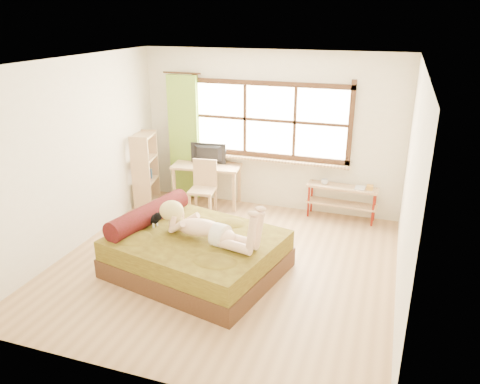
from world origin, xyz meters
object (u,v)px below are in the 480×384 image
(woman, at_px, (205,217))
(desk, at_px, (207,170))
(chair, at_px, (204,184))
(bookshelf, at_px, (145,169))
(bed, at_px, (194,251))
(kitten, at_px, (150,217))
(pipe_shelf, at_px, (343,195))

(woman, bearing_deg, desk, 124.87)
(chair, distance_m, bookshelf, 1.13)
(bed, relative_size, desk, 1.94)
(bed, relative_size, kitten, 7.69)
(woman, height_order, chair, woman)
(bookshelf, bearing_deg, pipe_shelf, -4.33)
(desk, bearing_deg, bed, -78.47)
(chair, bearing_deg, bookshelf, 172.36)
(kitten, bearing_deg, chair, 101.56)
(bed, bearing_deg, woman, -4.19)
(kitten, distance_m, chair, 1.77)
(desk, distance_m, chair, 0.40)
(woman, bearing_deg, bed, 175.81)
(bed, distance_m, woman, 0.59)
(kitten, xyz_separation_m, chair, (0.04, 1.76, -0.13))
(desk, xyz_separation_m, bookshelf, (-1.03, -0.34, 0.02))
(chair, bearing_deg, pipe_shelf, 5.54)
(chair, relative_size, bookshelf, 0.71)
(desk, distance_m, pipe_shelf, 2.39)
(bed, xyz_separation_m, woman, (0.20, -0.06, 0.55))
(bed, height_order, woman, woman)
(woman, height_order, kitten, woman)
(woman, height_order, bookshelf, bookshelf)
(kitten, bearing_deg, pipe_shelf, 56.94)
(kitten, relative_size, chair, 0.34)
(pipe_shelf, bearing_deg, woman, -118.20)
(desk, relative_size, pipe_shelf, 1.06)
(bed, bearing_deg, kitten, -174.65)
(bed, bearing_deg, pipe_shelf, 67.59)
(bed, height_order, desk, bed)
(bed, distance_m, kitten, 0.77)
(bed, distance_m, bookshelf, 2.59)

